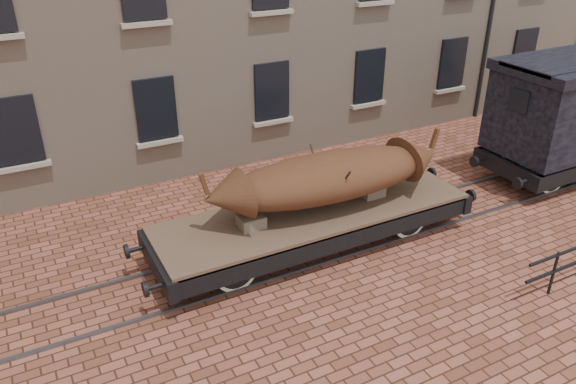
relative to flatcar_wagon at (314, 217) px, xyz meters
name	(u,v)px	position (x,y,z in m)	size (l,w,h in m)	color
ground	(328,242)	(0.40, 0.00, -0.78)	(90.00, 90.00, 0.00)	brown
rail_track	(328,241)	(0.40, 0.00, -0.75)	(30.00, 1.52, 0.06)	#59595E
flatcar_wagon	(314,217)	(0.00, 0.00, 0.00)	(8.26, 2.24, 1.25)	brown
iron_boat	(329,177)	(0.36, 0.00, 0.96)	(5.92, 1.85, 1.44)	#532B1A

